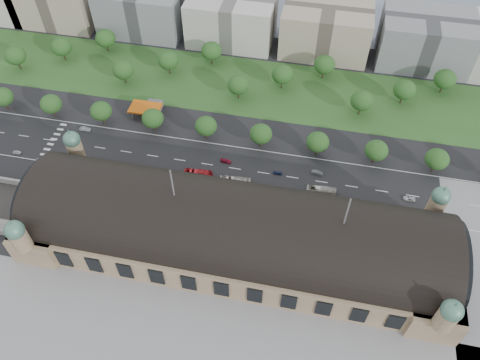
% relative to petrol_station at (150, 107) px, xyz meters
% --- Properties ---
extents(ground, '(900.00, 900.00, 0.00)m').
position_rel_petrol_station_xyz_m(ground, '(53.91, -65.28, -2.95)').
color(ground, black).
rests_on(ground, ground).
extents(station, '(150.00, 48.40, 44.30)m').
position_rel_petrol_station_xyz_m(station, '(53.91, -65.28, 7.33)').
color(station, tan).
rests_on(station, ground).
extents(road_slab, '(260.00, 26.00, 0.10)m').
position_rel_petrol_station_xyz_m(road_slab, '(33.91, -27.28, -2.95)').
color(road_slab, black).
rests_on(road_slab, ground).
extents(grass_belt, '(300.00, 45.00, 0.10)m').
position_rel_petrol_station_xyz_m(grass_belt, '(38.91, 27.72, -2.95)').
color(grass_belt, '#265020').
rests_on(grass_belt, ground).
extents(petrol_station, '(14.00, 13.00, 5.05)m').
position_rel_petrol_station_xyz_m(petrol_station, '(0.00, 0.00, 0.00)').
color(petrol_station, '#C4550B').
rests_on(petrol_station, ground).
extents(office_2, '(45.00, 32.00, 24.00)m').
position_rel_petrol_station_xyz_m(office_2, '(-26.09, 67.72, 9.05)').
color(office_2, gray).
rests_on(office_2, ground).
extents(office_3, '(45.00, 32.00, 24.00)m').
position_rel_petrol_station_xyz_m(office_3, '(23.91, 67.72, 9.05)').
color(office_3, beige).
rests_on(office_3, ground).
extents(office_4, '(45.00, 32.00, 24.00)m').
position_rel_petrol_station_xyz_m(office_4, '(73.91, 67.72, 9.05)').
color(office_4, tan).
rests_on(office_4, ground).
extents(office_5, '(45.00, 32.00, 24.00)m').
position_rel_petrol_station_xyz_m(office_5, '(123.91, 67.72, 9.05)').
color(office_5, gray).
rests_on(office_5, ground).
extents(tree_row_0, '(9.60, 9.60, 11.52)m').
position_rel_petrol_station_xyz_m(tree_row_0, '(-66.09, -12.28, 4.48)').
color(tree_row_0, '#2D2116').
rests_on(tree_row_0, ground).
extents(tree_row_1, '(9.60, 9.60, 11.52)m').
position_rel_petrol_station_xyz_m(tree_row_1, '(-42.09, -12.28, 4.48)').
color(tree_row_1, '#2D2116').
rests_on(tree_row_1, ground).
extents(tree_row_2, '(9.60, 9.60, 11.52)m').
position_rel_petrol_station_xyz_m(tree_row_2, '(-18.09, -12.28, 4.48)').
color(tree_row_2, '#2D2116').
rests_on(tree_row_2, ground).
extents(tree_row_3, '(9.60, 9.60, 11.52)m').
position_rel_petrol_station_xyz_m(tree_row_3, '(5.91, -12.28, 4.48)').
color(tree_row_3, '#2D2116').
rests_on(tree_row_3, ground).
extents(tree_row_4, '(9.60, 9.60, 11.52)m').
position_rel_petrol_station_xyz_m(tree_row_4, '(29.91, -12.28, 4.48)').
color(tree_row_4, '#2D2116').
rests_on(tree_row_4, ground).
extents(tree_row_5, '(9.60, 9.60, 11.52)m').
position_rel_petrol_station_xyz_m(tree_row_5, '(53.91, -12.28, 4.48)').
color(tree_row_5, '#2D2116').
rests_on(tree_row_5, ground).
extents(tree_row_6, '(9.60, 9.60, 11.52)m').
position_rel_petrol_station_xyz_m(tree_row_6, '(77.91, -12.28, 4.48)').
color(tree_row_6, '#2D2116').
rests_on(tree_row_6, ground).
extents(tree_row_7, '(9.60, 9.60, 11.52)m').
position_rel_petrol_station_xyz_m(tree_row_7, '(101.91, -12.28, 4.48)').
color(tree_row_7, '#2D2116').
rests_on(tree_row_7, ground).
extents(tree_row_8, '(9.60, 9.60, 11.52)m').
position_rel_petrol_station_xyz_m(tree_row_8, '(125.91, -12.28, 4.48)').
color(tree_row_8, '#2D2116').
rests_on(tree_row_8, ground).
extents(tree_belt_0, '(10.40, 10.40, 12.48)m').
position_rel_petrol_station_xyz_m(tree_belt_0, '(-76.09, 17.72, 5.10)').
color(tree_belt_0, '#2D2116').
rests_on(tree_belt_0, ground).
extents(tree_belt_1, '(10.40, 10.40, 12.48)m').
position_rel_petrol_station_xyz_m(tree_belt_1, '(-57.09, 29.72, 5.10)').
color(tree_belt_1, '#2D2116').
rests_on(tree_belt_1, ground).
extents(tree_belt_2, '(10.40, 10.40, 12.48)m').
position_rel_petrol_station_xyz_m(tree_belt_2, '(-38.09, 41.72, 5.10)').
color(tree_belt_2, '#2D2116').
rests_on(tree_belt_2, ground).
extents(tree_belt_3, '(10.40, 10.40, 12.48)m').
position_rel_petrol_station_xyz_m(tree_belt_3, '(-19.09, 17.72, 5.10)').
color(tree_belt_3, '#2D2116').
rests_on(tree_belt_3, ground).
extents(tree_belt_4, '(10.40, 10.40, 12.48)m').
position_rel_petrol_station_xyz_m(tree_belt_4, '(-0.09, 29.72, 5.10)').
color(tree_belt_4, '#2D2116').
rests_on(tree_belt_4, ground).
extents(tree_belt_5, '(10.40, 10.40, 12.48)m').
position_rel_petrol_station_xyz_m(tree_belt_5, '(18.91, 41.72, 5.10)').
color(tree_belt_5, '#2D2116').
rests_on(tree_belt_5, ground).
extents(tree_belt_6, '(10.40, 10.40, 12.48)m').
position_rel_petrol_station_xyz_m(tree_belt_6, '(37.91, 17.72, 5.10)').
color(tree_belt_6, '#2D2116').
rests_on(tree_belt_6, ground).
extents(tree_belt_7, '(10.40, 10.40, 12.48)m').
position_rel_petrol_station_xyz_m(tree_belt_7, '(56.91, 29.72, 5.10)').
color(tree_belt_7, '#2D2116').
rests_on(tree_belt_7, ground).
extents(tree_belt_8, '(10.40, 10.40, 12.48)m').
position_rel_petrol_station_xyz_m(tree_belt_8, '(75.91, 41.72, 5.10)').
color(tree_belt_8, '#2D2116').
rests_on(tree_belt_8, ground).
extents(tree_belt_9, '(10.40, 10.40, 12.48)m').
position_rel_petrol_station_xyz_m(tree_belt_9, '(94.91, 17.72, 5.10)').
color(tree_belt_9, '#2D2116').
rests_on(tree_belt_9, ground).
extents(tree_belt_10, '(10.40, 10.40, 12.48)m').
position_rel_petrol_station_xyz_m(tree_belt_10, '(113.91, 29.72, 5.10)').
color(tree_belt_10, '#2D2116').
rests_on(tree_belt_10, ground).
extents(tree_belt_11, '(10.40, 10.40, 12.48)m').
position_rel_petrol_station_xyz_m(tree_belt_11, '(132.91, 41.72, 5.10)').
color(tree_belt_11, '#2D2116').
rests_on(tree_belt_11, ground).
extents(traffic_car_0, '(3.83, 1.56, 1.30)m').
position_rel_petrol_station_xyz_m(traffic_car_0, '(-47.45, -37.59, -2.30)').
color(traffic_car_0, silver).
rests_on(traffic_car_0, ground).
extents(traffic_car_1, '(4.97, 2.00, 1.60)m').
position_rel_petrol_station_xyz_m(traffic_car_1, '(-24.84, -18.23, -2.15)').
color(traffic_car_1, gray).
rests_on(traffic_car_1, ground).
extents(traffic_car_2, '(6.08, 3.17, 1.63)m').
position_rel_petrol_station_xyz_m(traffic_car_2, '(-3.71, -36.55, -2.13)').
color(traffic_car_2, black).
rests_on(traffic_car_2, ground).
extents(traffic_car_3, '(4.78, 2.35, 1.34)m').
position_rel_petrol_station_xyz_m(traffic_car_3, '(41.34, -24.38, -2.28)').
color(traffic_car_3, maroon).
rests_on(traffic_car_3, ground).
extents(traffic_car_4, '(3.75, 1.58, 1.27)m').
position_rel_petrol_station_xyz_m(traffic_car_4, '(63.64, -26.55, -2.32)').
color(traffic_car_4, '#1B274D').
rests_on(traffic_car_4, ground).
extents(traffic_car_5, '(4.85, 2.02, 1.56)m').
position_rel_petrol_station_xyz_m(traffic_car_5, '(79.62, -23.29, -2.17)').
color(traffic_car_5, '#5C5D64').
rests_on(traffic_car_5, ground).
extents(traffic_car_6, '(4.68, 2.19, 1.30)m').
position_rel_petrol_station_xyz_m(traffic_car_6, '(116.27, -29.56, -2.30)').
color(traffic_car_6, silver).
rests_on(traffic_car_6, ground).
extents(parked_car_0, '(4.36, 3.81, 1.43)m').
position_rel_petrol_station_xyz_m(parked_car_0, '(-14.68, -40.28, -2.24)').
color(parked_car_0, black).
rests_on(parked_car_0, ground).
extents(parked_car_1, '(5.13, 4.17, 1.30)m').
position_rel_petrol_station_xyz_m(parked_car_1, '(-24.09, -40.28, -2.30)').
color(parked_car_1, maroon).
rests_on(parked_car_1, ground).
extents(parked_car_2, '(4.80, 3.94, 1.31)m').
position_rel_petrol_station_xyz_m(parked_car_2, '(3.84, -44.28, -2.29)').
color(parked_car_2, '#181B44').
rests_on(parked_car_2, ground).
extents(parked_car_3, '(4.36, 3.17, 1.38)m').
position_rel_petrol_station_xyz_m(parked_car_3, '(-10.26, -42.64, -2.26)').
color(parked_car_3, '#525359').
rests_on(parked_car_3, ground).
extents(parked_car_4, '(4.36, 3.88, 1.43)m').
position_rel_petrol_station_xyz_m(parked_car_4, '(26.75, -42.59, -2.23)').
color(parked_car_4, silver).
rests_on(parked_car_4, ground).
extents(parked_car_5, '(6.14, 4.61, 1.55)m').
position_rel_petrol_station_xyz_m(parked_car_5, '(2.21, -44.28, -2.17)').
color(parked_car_5, '#9B9FA4').
rests_on(parked_car_5, ground).
extents(parked_car_6, '(5.69, 4.11, 1.53)m').
position_rel_petrol_station_xyz_m(parked_car_6, '(27.57, -44.28, -2.18)').
color(parked_car_6, black).
rests_on(parked_car_6, ground).
extents(bus_west, '(11.87, 3.48, 3.26)m').
position_rel_petrol_station_xyz_m(bus_west, '(32.03, -34.57, -1.32)').
color(bus_west, red).
rests_on(bus_west, ground).
extents(bus_mid, '(12.98, 3.99, 3.56)m').
position_rel_petrol_station_xyz_m(bus_mid, '(47.73, -35.70, -1.17)').
color(bus_mid, beige).
rests_on(bus_mid, ground).
extents(bus_east, '(11.91, 3.48, 3.28)m').
position_rel_petrol_station_xyz_m(bus_east, '(82.13, -33.28, -1.31)').
color(bus_east, beige).
rests_on(bus_east, ground).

